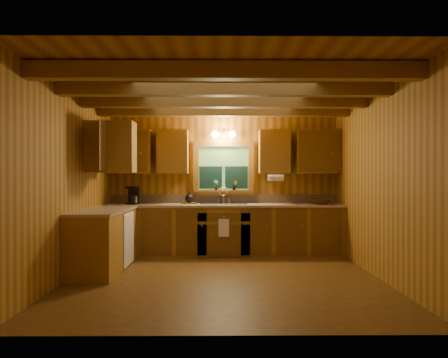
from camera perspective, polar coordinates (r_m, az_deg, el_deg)
room at (r=5.21m, az=0.07°, el=-0.58°), size 4.20×4.20×4.20m
ceiling_beams at (r=5.33m, az=0.07°, el=12.32°), size 4.20×2.54×0.18m
base_cabinets at (r=6.58m, az=-4.38°, el=-8.03°), size 4.20×2.22×0.86m
countertop at (r=6.53m, az=-4.26°, el=-4.11°), size 4.20×2.24×0.04m
backsplash at (r=7.11m, az=-0.07°, el=-2.95°), size 4.20×0.02×0.16m
dishwasher_panel at (r=6.13m, az=-14.02°, el=-8.63°), size 0.02×0.60×0.80m
upper_cabinets at (r=6.67m, az=-4.91°, el=4.23°), size 4.19×1.77×0.78m
window at (r=7.08m, az=-0.07°, el=1.48°), size 1.12×0.08×1.00m
window_sill at (r=7.03m, az=-0.07°, el=-1.84°), size 1.06×0.14×0.04m
wall_sconce at (r=7.00m, az=-0.06°, el=6.71°), size 0.45×0.21×0.17m
paper_towel_roll at (r=6.81m, az=7.72°, el=0.19°), size 0.27×0.11×0.11m
dish_towel at (r=6.53m, az=-0.03°, el=-7.29°), size 0.18×0.01×0.30m
sink at (r=6.83m, az=-0.05°, el=-4.12°), size 0.82×0.48×0.43m
coffee_maker at (r=7.00m, az=-13.41°, el=-2.37°), size 0.18×0.23×0.32m
utensil_crock at (r=7.02m, az=-13.10°, el=-3.02°), size 0.11×0.11×0.31m
cutting_board at (r=6.91m, az=-5.19°, el=-3.61°), size 0.30×0.25×0.02m
teakettle at (r=6.91m, az=-5.19°, el=-2.90°), size 0.15×0.15×0.19m
wicker_basket at (r=6.97m, az=14.15°, el=-3.27°), size 0.51×0.51×0.10m
potted_plant_left at (r=6.99m, az=-1.19°, el=-0.89°), size 0.12×0.09×0.20m
potted_plant_right at (r=7.03m, az=1.60°, el=-0.96°), size 0.10×0.08×0.18m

